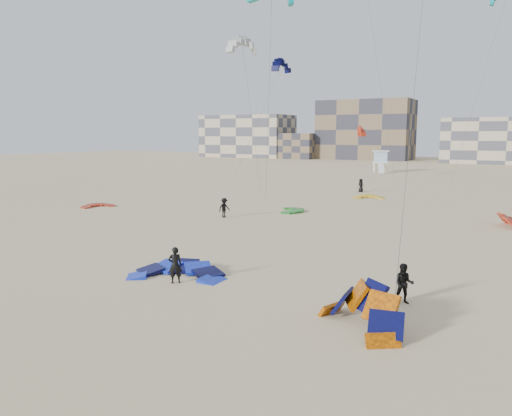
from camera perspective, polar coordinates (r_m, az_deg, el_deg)
The scene contains 19 objects.
ground at distance 26.27m, azimuth -13.11°, elevation -8.80°, with size 320.00×320.00×0.00m, color beige.
kite_ground_blue at distance 27.87m, azimuth -8.95°, elevation -7.68°, with size 4.95×5.11×1.06m, color #1D2DEE, non-canonical shape.
kite_ground_orange at distance 20.94m, azimuth 11.75°, elevation -13.27°, with size 4.42×3.11×3.03m, color #F76B00, non-canonical shape.
kite_ground_red at distance 55.90m, azimuth -17.60°, elevation 0.13°, with size 3.16×3.34×0.50m, color #B32916, non-canonical shape.
kite_ground_green at distance 50.23m, azimuth 4.04°, elevation -0.39°, with size 3.42×3.62×0.44m, color #278A31, non-canonical shape.
kite_ground_red_far at distance 46.96m, azimuth 27.24°, elevation -1.93°, with size 3.46×3.20×1.76m, color #B32916, non-canonical shape.
kite_ground_yellow at distance 61.93m, azimuth 12.76°, elevation 1.09°, with size 3.41×3.55×0.69m, color yellow, non-canonical shape.
kitesurfer_main at distance 26.37m, azimuth -9.23°, elevation -6.45°, with size 0.70×0.46×1.92m, color black.
kitesurfer_b at distance 23.97m, azimuth 16.55°, elevation -8.29°, with size 0.90×0.70×1.86m, color black.
kitesurfer_c at distance 46.45m, azimuth -3.65°, elevation 0.03°, with size 1.18×0.68×1.83m, color black.
kitesurfer_e at distance 68.33m, azimuth 11.90°, elevation 2.55°, with size 0.88×0.57×1.80m, color black.
kite_fly_grey at distance 58.67m, azimuth -1.56°, elevation 17.91°, with size 4.90×4.89×17.66m.
kite_fly_navy at distance 80.74m, azimuth 2.90°, elevation 15.81°, with size 4.99×12.20×18.43m.
kite_fly_red at distance 87.37m, azimuth 11.95°, elevation 8.45°, with size 7.58×11.71×8.32m.
lifeguard_tower_far at distance 104.60m, azimuth 14.02°, elevation 5.17°, with size 4.00×6.55×4.44m.
condo_west_a at distance 172.07m, azimuth -0.99°, elevation 8.20°, with size 30.00×15.00×14.00m, color tan.
condo_west_b at distance 159.50m, azimuth 12.40°, elevation 8.71°, with size 28.00×14.00×18.00m, color brown.
condo_mid at distance 148.55m, azimuth 26.90°, elevation 6.88°, with size 32.00×16.00×12.00m, color tan.
condo_fill_left at distance 161.08m, azimuth 4.84°, elevation 7.09°, with size 12.00×10.00×8.00m, color brown.
Camera 1 is at (17.14, -18.37, 7.68)m, focal length 35.00 mm.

